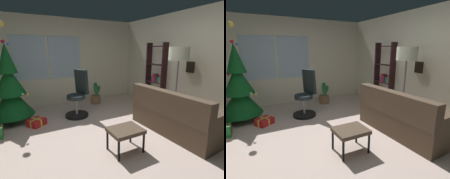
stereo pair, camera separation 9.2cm
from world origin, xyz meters
TOP-DOWN VIEW (x-y plane):
  - ground_plane at (0.00, 0.00)m, footprint 4.76×5.46m
  - wall_back_with_windows at (-0.02, 2.78)m, footprint 4.76×0.12m
  - wall_right_with_frames at (2.43, -0.00)m, footprint 0.12×5.46m
  - couch at (1.63, -0.36)m, footprint 1.51×1.79m
  - footstool at (0.25, -0.37)m, footprint 0.52×0.42m
  - holiday_tree at (-1.34, 1.83)m, footprint 0.90×0.90m
  - gift_box_red at (-0.91, 1.36)m, footprint 0.42×0.41m
  - office_chair at (0.08, 1.48)m, footprint 0.58×0.56m
  - bookshelf at (2.17, 1.04)m, footprint 0.18×0.64m
  - floor_lamp at (1.86, 0.07)m, footprint 0.43×0.43m
  - potted_plant at (0.87, 2.21)m, footprint 0.32×0.43m

SIDE VIEW (x-z plane):
  - ground_plane at x=0.00m, z-range -0.10..0.00m
  - gift_box_red at x=-0.91m, z-range 0.00..0.15m
  - potted_plant at x=0.87m, z-range -0.08..0.56m
  - couch at x=1.63m, z-range -0.12..0.75m
  - footstool at x=0.25m, z-range 0.14..0.53m
  - office_chair at x=0.08m, z-range -0.12..1.02m
  - holiday_tree at x=-1.34m, z-range -0.35..1.83m
  - bookshelf at x=2.17m, z-range -0.11..1.68m
  - wall_right_with_frames at x=2.43m, z-range 0.00..2.51m
  - wall_back_with_windows at x=-0.02m, z-range 0.01..2.51m
  - floor_lamp at x=1.86m, z-range 0.61..2.28m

